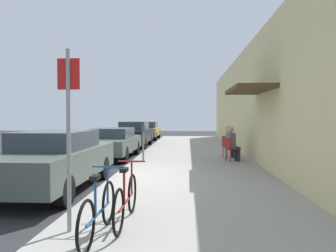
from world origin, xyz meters
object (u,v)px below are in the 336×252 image
object	(u,v)px
parking_meter	(143,141)
bicycle_0	(99,211)
street_sign	(69,126)
seated_patron_1	(229,140)
bicycle_1	(126,200)
cafe_chair_1	(228,145)
parked_car_3	(147,130)
cafe_chair_0	(231,148)
parked_car_2	(134,134)
seated_patron_0	(232,142)
parked_car_0	(55,159)
parked_car_1	(113,142)

from	to	relation	value
parking_meter	bicycle_0	xyz separation A→B (m)	(0.43, -7.20, -0.41)
street_sign	seated_patron_1	size ratio (longest dim) A/B	2.02
bicycle_1	cafe_chair_1	size ratio (longest dim) A/B	1.97
parked_car_3	cafe_chair_0	size ratio (longest dim) A/B	5.06
parked_car_2	parked_car_3	distance (m)	5.89
street_sign	seated_patron_1	world-z (taller)	street_sign
street_sign	cafe_chair_0	distance (m)	8.00
cafe_chair_0	seated_patron_0	distance (m)	0.20
parking_meter	bicycle_1	distance (m)	6.66
cafe_chair_1	parking_meter	bearing A→B (deg)	-160.13
bicycle_0	cafe_chair_1	bearing A→B (deg)	71.53
parked_car_2	cafe_chair_1	size ratio (longest dim) A/B	5.06
parked_car_0	parked_car_1	xyz separation A→B (m)	(0.00, 5.73, -0.06)
parked_car_1	bicycle_0	size ratio (longest dim) A/B	2.57
parked_car_1	parking_meter	world-z (taller)	parking_meter
street_sign	bicycle_1	xyz separation A→B (m)	(0.74, 0.41, -1.16)
parking_meter	cafe_chair_0	xyz separation A→B (m)	(3.23, 0.21, -0.26)
seated_patron_0	parked_car_1	bearing A→B (deg)	163.70
street_sign	parked_car_2	bearing A→B (deg)	96.16
parked_car_3	bicycle_1	distance (m)	19.51
parked_car_3	parking_meter	size ratio (longest dim) A/B	3.33
seated_patron_1	cafe_chair_1	bearing A→B (deg)	-161.17
parked_car_0	parked_car_3	xyz separation A→B (m)	(0.00, 16.86, -0.02)
seated_patron_1	bicycle_0	bearing A→B (deg)	-108.78
cafe_chair_0	seated_patron_0	world-z (taller)	seated_patron_0
parked_car_0	parked_car_3	world-z (taller)	parked_car_0
parked_car_1	parking_meter	distance (m)	2.27
parked_car_0	bicycle_0	bearing A→B (deg)	-57.56
parked_car_3	parked_car_0	bearing A→B (deg)	-90.00
parking_meter	seated_patron_1	size ratio (longest dim) A/B	1.02
parking_meter	street_sign	distance (m)	7.06
parked_car_2	bicycle_0	distance (m)	14.22
parking_meter	cafe_chair_1	size ratio (longest dim) A/B	1.52
parking_meter	seated_patron_0	bearing A→B (deg)	3.97
parked_car_2	cafe_chair_1	bearing A→B (deg)	-50.11
parking_meter	bicycle_1	size ratio (longest dim) A/B	0.77
parking_meter	parked_car_2	bearing A→B (deg)	102.70
parked_car_2	seated_patron_1	world-z (taller)	parked_car_2
parking_meter	cafe_chair_1	bearing A→B (deg)	19.87
parking_meter	bicycle_0	world-z (taller)	parking_meter
cafe_chair_0	seated_patron_1	xyz separation A→B (m)	(0.06, 0.98, 0.19)
parked_car_2	parked_car_0	bearing A→B (deg)	-90.00
parked_car_1	cafe_chair_1	distance (m)	4.80
parked_car_3	bicycle_0	xyz separation A→B (m)	(1.98, -19.97, -0.24)
parked_car_3	cafe_chair_0	world-z (taller)	parked_car_3
bicycle_1	seated_patron_1	distance (m)	8.22
seated_patron_0	street_sign	bearing A→B (deg)	-114.69
street_sign	seated_patron_0	distance (m)	8.02
street_sign	cafe_chair_0	xyz separation A→B (m)	(3.28, 7.23, -1.02)
cafe_chair_0	street_sign	bearing A→B (deg)	-114.38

